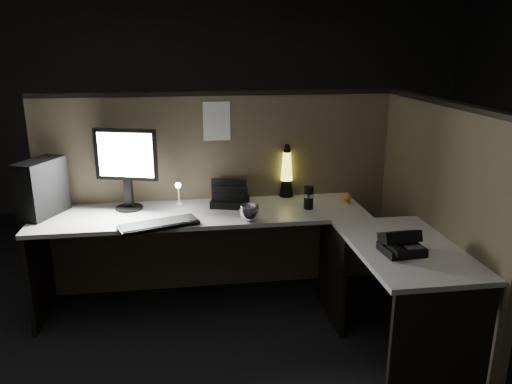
{
  "coord_description": "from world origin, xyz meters",
  "views": [
    {
      "loc": [
        -0.25,
        -2.73,
        1.86
      ],
      "look_at": [
        0.2,
        0.35,
        0.93
      ],
      "focal_mm": 35.0,
      "sensor_mm": 36.0,
      "label": 1
    }
  ],
  "objects": [
    {
      "name": "monitor",
      "position": [
        -0.66,
        0.75,
        1.08
      ],
      "size": [
        0.44,
        0.19,
        0.57
      ],
      "rotation": [
        0.0,
        0.0,
        -0.3
      ],
      "color": "black",
      "rests_on": "desk"
    },
    {
      "name": "keyboard",
      "position": [
        -0.44,
        0.34,
        0.74
      ],
      "size": [
        0.53,
        0.32,
        0.02
      ],
      "primitive_type": "cube",
      "rotation": [
        0.0,
        0.0,
        0.32
      ],
      "color": "black",
      "rests_on": "desk"
    },
    {
      "name": "figurine",
      "position": [
        0.92,
        0.63,
        0.78
      ],
      "size": [
        0.06,
        0.06,
        0.06
      ],
      "primitive_type": "sphere",
      "color": "orange",
      "rests_on": "desk"
    },
    {
      "name": "steel_mug",
      "position": [
        0.16,
        0.37,
        0.78
      ],
      "size": [
        0.17,
        0.17,
        0.11
      ],
      "primitive_type": "imported",
      "rotation": [
        0.0,
        0.0,
        0.34
      ],
      "color": "silver",
      "rests_on": "desk"
    },
    {
      "name": "partition_back",
      "position": [
        0.0,
        0.93,
        0.75
      ],
      "size": [
        2.66,
        0.06,
        1.5
      ],
      "primitive_type": "cube",
      "color": "brown",
      "rests_on": "ground"
    },
    {
      "name": "clip_lamp",
      "position": [
        -0.31,
        0.7,
        0.85
      ],
      "size": [
        0.04,
        0.16,
        0.21
      ],
      "color": "white",
      "rests_on": "desk"
    },
    {
      "name": "desk_phone",
      "position": [
        0.93,
        -0.28,
        0.78
      ],
      "size": [
        0.23,
        0.24,
        0.13
      ],
      "rotation": [
        0.0,
        0.0,
        0.08
      ],
      "color": "black",
      "rests_on": "desk"
    },
    {
      "name": "lava_lamp",
      "position": [
        0.51,
        0.88,
        0.9
      ],
      "size": [
        0.11,
        0.11,
        0.4
      ],
      "color": "black",
      "rests_on": "desk"
    },
    {
      "name": "mouse",
      "position": [
        -0.24,
        0.34,
        0.75
      ],
      "size": [
        0.11,
        0.1,
        0.04
      ],
      "primitive_type": "ellipsoid",
      "rotation": [
        0.0,
        0.0,
        -0.42
      ],
      "color": "black",
      "rests_on": "desk"
    },
    {
      "name": "room_shell",
      "position": [
        0.0,
        0.0,
        1.62
      ],
      "size": [
        6.0,
        6.0,
        6.0
      ],
      "color": "silver",
      "rests_on": "ground"
    },
    {
      "name": "desk",
      "position": [
        0.18,
        0.25,
        0.58
      ],
      "size": [
        2.6,
        1.6,
        0.73
      ],
      "color": "beige",
      "rests_on": "ground"
    },
    {
      "name": "partition_right",
      "position": [
        1.33,
        0.1,
        0.75
      ],
      "size": [
        0.06,
        1.66,
        1.5
      ],
      "primitive_type": "cube",
      "color": "brown",
      "rests_on": "ground"
    },
    {
      "name": "floor",
      "position": [
        0.0,
        0.0,
        0.0
      ],
      "size": [
        6.0,
        6.0,
        0.0
      ],
      "primitive_type": "plane",
      "color": "black",
      "rests_on": "ground"
    },
    {
      "name": "travel_mug",
      "position": [
        0.61,
        0.56,
        0.81
      ],
      "size": [
        0.07,
        0.07,
        0.16
      ],
      "primitive_type": "cylinder",
      "color": "black",
      "rests_on": "desk"
    },
    {
      "name": "pinned_paper",
      "position": [
        -0.01,
        0.9,
        1.32
      ],
      "size": [
        0.2,
        0.0,
        0.28
      ],
      "primitive_type": "cube",
      "color": "white",
      "rests_on": "partition_back"
    },
    {
      "name": "organizer",
      "position": [
        0.06,
        0.73,
        0.77
      ],
      "size": [
        0.31,
        0.28,
        0.2
      ],
      "rotation": [
        0.0,
        0.0,
        -0.24
      ],
      "color": "black",
      "rests_on": "desk"
    },
    {
      "name": "pc_tower",
      "position": [
        -1.22,
        0.69,
        0.92
      ],
      "size": [
        0.3,
        0.4,
        0.39
      ],
      "primitive_type": "cube",
      "rotation": [
        0.0,
        0.0,
        -0.43
      ],
      "color": "black",
      "rests_on": "desk"
    }
  ]
}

